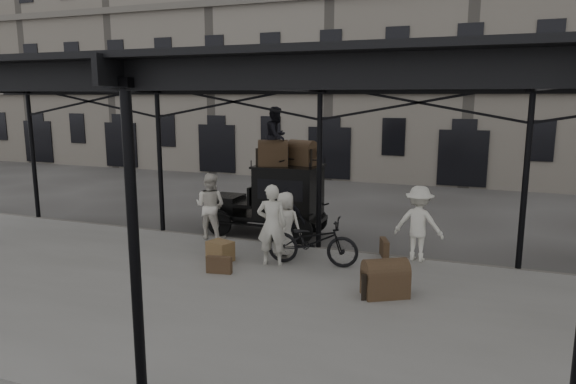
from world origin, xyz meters
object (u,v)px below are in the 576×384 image
(bicycle, at_px, (312,241))
(steamer_trunk_platform, at_px, (385,281))
(porter_official, at_px, (288,221))
(steamer_trunk_roof_near, at_px, (273,155))
(taxi, at_px, (279,197))
(porter_left, at_px, (272,225))

(bicycle, xyz_separation_m, steamer_trunk_platform, (2.02, -1.39, -0.26))
(porter_official, bearing_deg, steamer_trunk_platform, 149.97)
(bicycle, height_order, steamer_trunk_roof_near, steamer_trunk_roof_near)
(taxi, xyz_separation_m, steamer_trunk_platform, (4.00, -4.14, -0.72))
(porter_left, height_order, porter_official, porter_left)
(porter_left, xyz_separation_m, steamer_trunk_platform, (2.94, -1.05, -0.67))
(bicycle, height_order, steamer_trunk_platform, bicycle)
(taxi, relative_size, steamer_trunk_platform, 4.06)
(taxi, xyz_separation_m, porter_left, (1.05, -3.09, -0.06))
(porter_official, height_order, bicycle, porter_official)
(porter_left, height_order, steamer_trunk_platform, porter_left)
(bicycle, distance_m, steamer_trunk_platform, 2.47)
(bicycle, bearing_deg, steamer_trunk_roof_near, 33.70)
(taxi, height_order, steamer_trunk_roof_near, steamer_trunk_roof_near)
(taxi, distance_m, steamer_trunk_platform, 5.80)
(porter_official, bearing_deg, porter_left, 96.90)
(porter_left, distance_m, steamer_trunk_platform, 3.20)
(taxi, relative_size, steamer_trunk_roof_near, 4.19)
(steamer_trunk_roof_near, bearing_deg, bicycle, -72.21)
(porter_left, distance_m, steamer_trunk_roof_near, 3.35)
(bicycle, bearing_deg, porter_left, 104.53)
(steamer_trunk_platform, bearing_deg, steamer_trunk_roof_near, 105.70)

